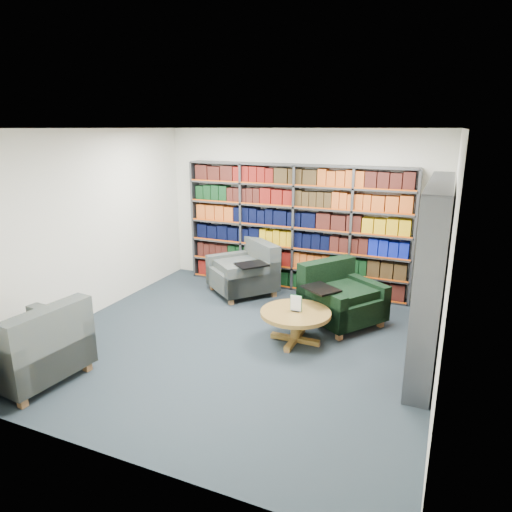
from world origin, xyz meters
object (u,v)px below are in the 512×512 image
at_px(chair_green_right, 338,299).
at_px(chair_teal_front, 34,350).
at_px(coffee_table, 296,318).
at_px(chair_teal_left, 247,273).

xyz_separation_m(chair_green_right, chair_teal_front, (-2.77, -3.00, 0.02)).
height_order(chair_green_right, coffee_table, chair_green_right).
bearing_deg(chair_teal_front, chair_teal_left, 74.15).
height_order(chair_teal_front, coffee_table, chair_teal_front).
bearing_deg(chair_green_right, coffee_table, -111.39).
relative_size(chair_teal_left, chair_teal_front, 1.09).
height_order(chair_teal_left, chair_teal_front, chair_teal_front).
relative_size(chair_teal_left, chair_green_right, 1.01).
distance_m(chair_teal_left, chair_green_right, 1.85).
xyz_separation_m(chair_green_right, coffee_table, (-0.36, -0.91, -0.00)).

